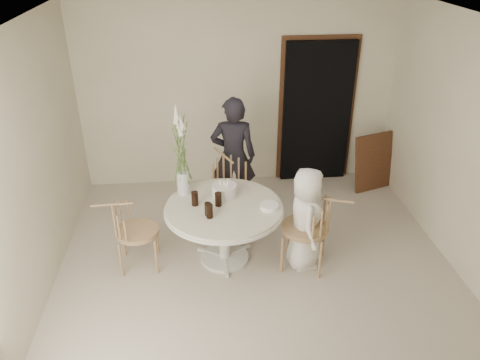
{
  "coord_description": "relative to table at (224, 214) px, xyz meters",
  "views": [
    {
      "loc": [
        -0.6,
        -4.17,
        3.43
      ],
      "look_at": [
        -0.17,
        0.3,
        1.02
      ],
      "focal_mm": 35.0,
      "sensor_mm": 36.0,
      "label": 1
    }
  ],
  "objects": [
    {
      "name": "ground",
      "position": [
        0.35,
        -0.25,
        -0.62
      ],
      "size": [
        4.5,
        4.5,
        0.0
      ],
      "primitive_type": "plane",
      "color": "beige",
      "rests_on": "ground"
    },
    {
      "name": "room_shell",
      "position": [
        0.35,
        -0.25,
        1.0
      ],
      "size": [
        4.5,
        4.5,
        4.5
      ],
      "color": "beige",
      "rests_on": "ground"
    },
    {
      "name": "doorway",
      "position": [
        1.5,
        1.94,
        0.43
      ],
      "size": [
        1.0,
        0.1,
        2.1
      ],
      "primitive_type": "cube",
      "color": "black",
      "rests_on": "ground"
    },
    {
      "name": "door_trim",
      "position": [
        1.5,
        1.98,
        0.49
      ],
      "size": [
        1.12,
        0.03,
        2.22
      ],
      "primitive_type": "cube",
      "color": "brown",
      "rests_on": "ground"
    },
    {
      "name": "table",
      "position": [
        0.0,
        0.0,
        0.0
      ],
      "size": [
        1.33,
        1.33,
        0.73
      ],
      "color": "silver",
      "rests_on": "ground"
    },
    {
      "name": "picture_frame",
      "position": [
        2.3,
        1.52,
        -0.2
      ],
      "size": [
        0.66,
        0.38,
        0.84
      ],
      "primitive_type": "cube",
      "rotation": [
        -0.17,
        0.0,
        0.33
      ],
      "color": "brown",
      "rests_on": "ground"
    },
    {
      "name": "chair_far",
      "position": [
        0.11,
        0.77,
        0.0
      ],
      "size": [
        0.67,
        0.69,
        0.95
      ],
      "rotation": [
        0.0,
        0.0,
        0.42
      ],
      "color": "#9D7D55",
      "rests_on": "ground"
    },
    {
      "name": "chair_right",
      "position": [
        1.01,
        -0.22,
        -0.02
      ],
      "size": [
        0.65,
        0.62,
        0.91
      ],
      "rotation": [
        0.0,
        0.0,
        -1.92
      ],
      "color": "#9D7D55",
      "rests_on": "ground"
    },
    {
      "name": "chair_left",
      "position": [
        -1.09,
        -0.01,
        -0.07
      ],
      "size": [
        0.52,
        0.49,
        0.84
      ],
      "rotation": [
        0.0,
        0.0,
        1.61
      ],
      "color": "#9D7D55",
      "rests_on": "ground"
    },
    {
      "name": "girl",
      "position": [
        0.2,
        1.09,
        0.19
      ],
      "size": [
        0.62,
        0.44,
        1.62
      ],
      "primitive_type": "imported",
      "rotation": [
        0.0,
        0.0,
        3.05
      ],
      "color": "black",
      "rests_on": "ground"
    },
    {
      "name": "boy",
      "position": [
        0.89,
        -0.17,
        -0.01
      ],
      "size": [
        0.44,
        0.63,
        1.22
      ],
      "primitive_type": "imported",
      "rotation": [
        0.0,
        0.0,
        1.48
      ],
      "color": "white",
      "rests_on": "ground"
    },
    {
      "name": "birthday_cake",
      "position": [
        0.02,
        0.22,
        0.18
      ],
      "size": [
        0.28,
        0.28,
        0.19
      ],
      "rotation": [
        0.0,
        0.0,
        -0.08
      ],
      "color": "white",
      "rests_on": "table"
    },
    {
      "name": "cola_tumbler_a",
      "position": [
        -0.17,
        -0.22,
        0.19
      ],
      "size": [
        0.08,
        0.08,
        0.16
      ],
      "primitive_type": "cylinder",
      "rotation": [
        0.0,
        0.0,
        -0.03
      ],
      "color": "black",
      "rests_on": "table"
    },
    {
      "name": "cola_tumbler_b",
      "position": [
        -0.18,
        -0.17,
        0.19
      ],
      "size": [
        0.07,
        0.07,
        0.15
      ],
      "primitive_type": "cylinder",
      "rotation": [
        0.0,
        0.0,
        0.01
      ],
      "color": "black",
      "rests_on": "table"
    },
    {
      "name": "cola_tumbler_c",
      "position": [
        -0.32,
        0.05,
        0.2
      ],
      "size": [
        0.1,
        0.1,
        0.16
      ],
      "primitive_type": "cylinder",
      "rotation": [
        0.0,
        0.0,
        -0.36
      ],
      "color": "black",
      "rests_on": "table"
    },
    {
      "name": "cola_tumbler_d",
      "position": [
        -0.06,
        0.01,
        0.19
      ],
      "size": [
        0.08,
        0.08,
        0.16
      ],
      "primitive_type": "cylinder",
      "rotation": [
        0.0,
        0.0,
        0.09
      ],
      "color": "black",
      "rests_on": "table"
    },
    {
      "name": "plate_stack",
      "position": [
        0.49,
        -0.1,
        0.14
      ],
      "size": [
        0.24,
        0.24,
        0.05
      ],
      "primitive_type": "cylinder",
      "rotation": [
        0.0,
        0.0,
        -0.23
      ],
      "color": "white",
      "rests_on": "table"
    },
    {
      "name": "flower_vase",
      "position": [
        -0.44,
        0.33,
        0.6
      ],
      "size": [
        0.15,
        0.15,
        1.09
      ],
      "rotation": [
        0.0,
        0.0,
        -0.02
      ],
      "color": "silver",
      "rests_on": "table"
    }
  ]
}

